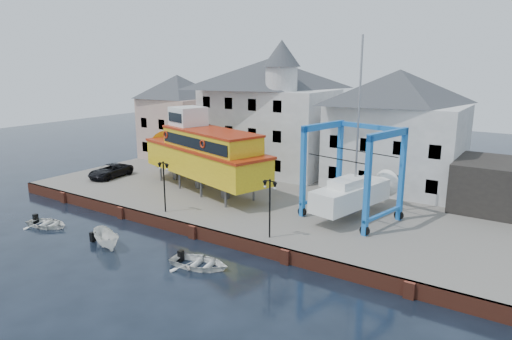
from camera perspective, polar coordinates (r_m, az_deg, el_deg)
The scene contains 15 objects.
ground at distance 34.92m, azimuth -7.85°, elevation -8.43°, with size 140.00×140.00×0.00m, color black.
hardstanding at distance 43.10m, azimuth 1.85°, elevation -3.32°, with size 44.00×22.00×1.00m, color #67625A.
quay_wall at distance 34.81m, azimuth -7.76°, elevation -7.61°, with size 44.00×0.47×1.00m.
building_pink at distance 58.26m, azimuth -9.66°, elevation 6.58°, with size 8.00×7.00×10.30m.
building_white_main at distance 50.42m, azimuth 1.64°, elevation 7.09°, with size 14.00×8.30×14.00m.
building_white_right at distance 45.36m, azimuth 17.13°, elevation 4.83°, with size 12.00×8.00×11.20m.
shed_dark at distance 42.35m, azimuth 29.00°, elevation -1.84°, with size 8.00×7.00×4.00m, color black.
lamp_post_left at distance 37.12m, azimuth -11.47°, elevation -0.48°, with size 1.12×0.32×4.20m.
lamp_post_right at distance 31.03m, azimuth 1.74°, elevation -2.96°, with size 1.12×0.32×4.20m.
tour_boat at distance 43.55m, azimuth -7.21°, elevation 2.34°, with size 18.09×9.12×7.68m.
travel_lift at distance 36.59m, azimuth 12.54°, elevation -2.14°, with size 7.37×9.43×13.82m.
van at distance 50.36m, azimuth -17.74°, elevation -0.10°, with size 2.28×4.95×1.38m, color black.
motorboat_a at distance 34.78m, azimuth -18.08°, elevation -9.09°, with size 1.33×3.54×1.37m, color white.
motorboat_b at distance 30.29m, azimuth -7.08°, elevation -11.95°, with size 2.86×4.01×0.83m, color white.
motorboat_d at distance 40.51m, azimuth -24.61°, elevation -6.45°, with size 2.57×3.60×0.75m, color white.
Camera 1 is at (21.72, -24.08, 12.95)m, focal length 32.00 mm.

